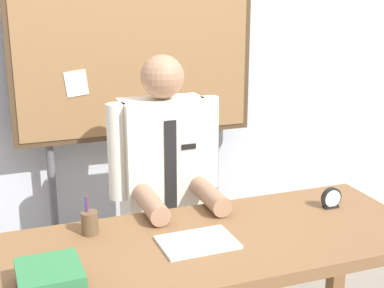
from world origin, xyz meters
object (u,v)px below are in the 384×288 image
at_px(desk, 207,260).
at_px(desk_clock, 331,199).
at_px(bulletin_board, 135,29).
at_px(person, 165,207).
at_px(open_notebook, 198,242).
at_px(pen_holder, 90,223).
at_px(book_stack, 48,279).

bearing_deg(desk, desk_clock, 9.36).
distance_m(bulletin_board, desk_clock, 1.35).
bearing_deg(person, desk, -90.00).
bearing_deg(bulletin_board, open_notebook, -92.50).
bearing_deg(desk_clock, desk, -170.64).
xyz_separation_m(person, pen_holder, (-0.43, -0.35, 0.13)).
distance_m(book_stack, desk_clock, 1.31).
distance_m(person, pen_holder, 0.57).
height_order(book_stack, pen_holder, pen_holder).
relative_size(desk, desk_clock, 18.68).
bearing_deg(bulletin_board, book_stack, -117.22).
bearing_deg(book_stack, desk, 14.99).
height_order(desk, bulletin_board, bulletin_board).
bearing_deg(person, book_stack, -130.84).
height_order(bulletin_board, desk_clock, bulletin_board).
height_order(desk, person, person).
relative_size(person, bulletin_board, 0.66).
bearing_deg(open_notebook, bulletin_board, 87.50).
distance_m(open_notebook, desk_clock, 0.71).
xyz_separation_m(bulletin_board, pen_holder, (-0.43, -0.85, -0.70)).
height_order(book_stack, open_notebook, book_stack).
distance_m(bulletin_board, book_stack, 1.55).
distance_m(person, desk_clock, 0.80).
bearing_deg(open_notebook, book_stack, -165.68).
xyz_separation_m(desk, book_stack, (-0.63, -0.17, 0.13)).
bearing_deg(book_stack, open_notebook, 14.32).
height_order(bulletin_board, pen_holder, bulletin_board).
bearing_deg(book_stack, pen_holder, 61.74).
bearing_deg(bulletin_board, pen_holder, -116.75).
bearing_deg(book_stack, bulletin_board, 62.78).
height_order(bulletin_board, open_notebook, bulletin_board).
bearing_deg(pen_holder, desk, -26.62).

